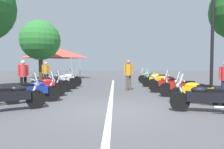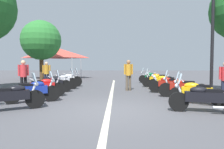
# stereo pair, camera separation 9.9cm
# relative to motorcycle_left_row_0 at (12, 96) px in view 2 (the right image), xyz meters

# --- Properties ---
(ground_plane) EXTENTS (80.00, 80.00, 0.00)m
(ground_plane) POSITION_rel_motorcycle_left_row_0_xyz_m (0.16, -3.04, -0.46)
(ground_plane) COLOR #4C4C51
(lane_centre_stripe) EXTENTS (16.28, 0.16, 0.01)m
(lane_centre_stripe) POSITION_rel_motorcycle_left_row_0_xyz_m (3.97, -3.04, -0.46)
(lane_centre_stripe) COLOR beige
(lane_centre_stripe) RESTS_ON ground_plane
(motorcycle_left_row_0) EXTENTS (1.22, 1.83, 1.20)m
(motorcycle_left_row_0) POSITION_rel_motorcycle_left_row_0_xyz_m (0.00, 0.00, 0.00)
(motorcycle_left_row_0) COLOR black
(motorcycle_left_row_0) RESTS_ON ground_plane
(motorcycle_left_row_1) EXTENTS (1.04, 1.93, 1.21)m
(motorcycle_left_row_1) POSITION_rel_motorcycle_left_row_0_xyz_m (1.36, -0.11, 0.00)
(motorcycle_left_row_1) COLOR black
(motorcycle_left_row_1) RESTS_ON ground_plane
(motorcycle_left_row_2) EXTENTS (0.97, 1.90, 1.21)m
(motorcycle_left_row_2) POSITION_rel_motorcycle_left_row_0_xyz_m (2.65, -0.02, 0.01)
(motorcycle_left_row_2) COLOR black
(motorcycle_left_row_2) RESTS_ON ground_plane
(motorcycle_left_row_3) EXTENTS (1.02, 1.92, 1.00)m
(motorcycle_left_row_3) POSITION_rel_motorcycle_left_row_0_xyz_m (4.05, 0.02, -0.01)
(motorcycle_left_row_3) COLOR black
(motorcycle_left_row_3) RESTS_ON ground_plane
(motorcycle_left_row_4) EXTENTS (0.97, 1.98, 1.22)m
(motorcycle_left_row_4) POSITION_rel_motorcycle_left_row_0_xyz_m (5.29, -0.06, 0.02)
(motorcycle_left_row_4) COLOR black
(motorcycle_left_row_4) RESTS_ON ground_plane
(motorcycle_left_row_5) EXTENTS (0.93, 2.00, 1.23)m
(motorcycle_left_row_5) POSITION_rel_motorcycle_left_row_0_xyz_m (6.66, -0.05, 0.02)
(motorcycle_left_row_5) COLOR black
(motorcycle_left_row_5) RESTS_ON ground_plane
(motorcycle_right_row_0) EXTENTS (0.82, 2.11, 1.19)m
(motorcycle_right_row_0) POSITION_rel_motorcycle_left_row_0_xyz_m (-0.10, -5.95, -0.00)
(motorcycle_right_row_0) COLOR black
(motorcycle_right_row_0) RESTS_ON ground_plane
(motorcycle_right_row_1) EXTENTS (0.97, 1.89, 1.19)m
(motorcycle_right_row_1) POSITION_rel_motorcycle_left_row_0_xyz_m (1.19, -6.21, -0.00)
(motorcycle_right_row_1) COLOR black
(motorcycle_right_row_1) RESTS_ON ground_plane
(motorcycle_right_row_2) EXTENTS (0.91, 2.05, 1.21)m
(motorcycle_right_row_2) POSITION_rel_motorcycle_left_row_0_xyz_m (2.63, -6.18, 0.01)
(motorcycle_right_row_2) COLOR black
(motorcycle_right_row_2) RESTS_ON ground_plane
(motorcycle_right_row_3) EXTENTS (0.89, 2.00, 0.99)m
(motorcycle_right_row_3) POSITION_rel_motorcycle_left_row_0_xyz_m (3.99, -5.95, -0.01)
(motorcycle_right_row_3) COLOR black
(motorcycle_right_row_3) RESTS_ON ground_plane
(motorcycle_right_row_4) EXTENTS (0.98, 1.93, 0.98)m
(motorcycle_right_row_4) POSITION_rel_motorcycle_left_row_0_xyz_m (5.35, -6.08, -0.01)
(motorcycle_right_row_4) COLOR black
(motorcycle_right_row_4) RESTS_ON ground_plane
(motorcycle_right_row_5) EXTENTS (0.81, 2.09, 1.20)m
(motorcycle_right_row_5) POSITION_rel_motorcycle_left_row_0_xyz_m (6.64, -5.94, 0.00)
(motorcycle_right_row_5) COLOR black
(motorcycle_right_row_5) RESTS_ON ground_plane
(motorcycle_right_row_6) EXTENTS (0.82, 2.04, 0.99)m
(motorcycle_right_row_6) POSITION_rel_motorcycle_left_row_0_xyz_m (7.97, -6.23, -0.01)
(motorcycle_right_row_6) COLOR black
(motorcycle_right_row_6) RESTS_ON ground_plane
(motorcycle_right_row_7) EXTENTS (0.77, 2.10, 1.20)m
(motorcycle_right_row_7) POSITION_rel_motorcycle_left_row_0_xyz_m (9.51, -6.03, -0.00)
(motorcycle_right_row_7) COLOR black
(motorcycle_right_row_7) RESTS_ON ground_plane
(street_lamp_twin_globe) EXTENTS (0.32, 1.22, 5.25)m
(street_lamp_twin_globe) POSITION_rel_motorcycle_left_row_0_xyz_m (2.99, -7.59, 3.09)
(street_lamp_twin_globe) COLOR black
(street_lamp_twin_globe) RESTS_ON ground_plane
(traffic_cone_0) EXTENTS (0.36, 0.36, 0.61)m
(traffic_cone_0) POSITION_rel_motorcycle_left_row_0_xyz_m (2.47, -7.11, -0.17)
(traffic_cone_0) COLOR orange
(traffic_cone_0) RESTS_ON ground_plane
(bystander_1) EXTENTS (0.38, 0.42, 1.67)m
(bystander_1) POSITION_rel_motorcycle_left_row_0_xyz_m (3.80, 1.39, 0.52)
(bystander_1) COLOR black
(bystander_1) RESTS_ON ground_plane
(bystander_3) EXTENTS (0.32, 0.53, 1.63)m
(bystander_3) POSITION_rel_motorcycle_left_row_0_xyz_m (7.10, 1.38, 0.49)
(bystander_3) COLOR #1E2338
(bystander_3) RESTS_ON ground_plane
(bystander_4) EXTENTS (0.32, 0.51, 1.70)m
(bystander_4) POSITION_rel_motorcycle_left_row_0_xyz_m (4.94, -3.95, 0.54)
(bystander_4) COLOR brown
(bystander_4) RESTS_ON ground_plane
(roadside_tree_1) EXTENTS (3.14, 3.14, 4.93)m
(roadside_tree_1) POSITION_rel_motorcycle_left_row_0_xyz_m (9.81, 2.73, 2.89)
(roadside_tree_1) COLOR brown
(roadside_tree_1) RESTS_ON ground_plane
(event_tent) EXTENTS (5.03, 5.03, 3.20)m
(event_tent) POSITION_rel_motorcycle_left_row_0_xyz_m (14.21, 3.02, 2.19)
(event_tent) COLOR #E54C3F
(event_tent) RESTS_ON ground_plane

